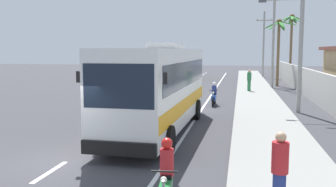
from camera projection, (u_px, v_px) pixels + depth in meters
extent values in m
plane|color=#3A3A3F|center=(64.00, 163.00, 11.80)|extent=(160.00, 160.00, 0.00)
cube|color=gray|center=(264.00, 115.00, 20.23)|extent=(3.20, 90.00, 0.14)
cube|color=white|center=(50.00, 172.00, 10.92)|extent=(0.16, 2.00, 0.01)
cube|color=white|center=(99.00, 141.00, 14.64)|extent=(0.16, 2.00, 0.01)
cube|color=white|center=(127.00, 123.00, 18.36)|extent=(0.16, 2.00, 0.01)
cube|color=white|center=(147.00, 111.00, 22.09)|extent=(0.16, 2.00, 0.01)
cube|color=white|center=(160.00, 102.00, 25.81)|extent=(0.16, 2.00, 0.01)
cube|color=white|center=(170.00, 95.00, 29.53)|extent=(0.16, 2.00, 0.01)
cube|color=white|center=(178.00, 90.00, 33.26)|extent=(0.16, 2.00, 0.01)
cube|color=white|center=(185.00, 86.00, 36.98)|extent=(0.16, 2.00, 0.01)
cube|color=white|center=(190.00, 83.00, 40.70)|extent=(0.16, 2.00, 0.01)
cube|color=white|center=(194.00, 80.00, 44.42)|extent=(0.16, 2.00, 0.01)
cube|color=white|center=(198.00, 78.00, 48.15)|extent=(0.16, 2.00, 0.01)
cube|color=white|center=(201.00, 76.00, 51.87)|extent=(0.16, 2.00, 0.01)
cube|color=white|center=(203.00, 75.00, 55.59)|extent=(0.16, 2.00, 0.01)
cube|color=white|center=(206.00, 73.00, 59.31)|extent=(0.16, 2.00, 0.01)
cube|color=white|center=(207.00, 102.00, 25.80)|extent=(0.14, 70.00, 0.01)
cube|color=#B2B2AD|center=(322.00, 90.00, 23.28)|extent=(0.24, 60.00, 2.19)
cube|color=white|center=(160.00, 86.00, 16.27)|extent=(2.71, 10.58, 3.26)
cube|color=#192333|center=(161.00, 73.00, 16.40)|extent=(2.72, 9.74, 1.04)
cube|color=#192333|center=(118.00, 86.00, 11.15)|extent=(2.27, 0.15, 1.37)
cube|color=orange|center=(160.00, 103.00, 16.36)|extent=(2.74, 10.37, 0.59)
cube|color=black|center=(118.00, 149.00, 11.28)|extent=(2.42, 0.22, 0.44)
cube|color=#B7B7B7|center=(166.00, 46.00, 17.34)|extent=(1.41, 2.35, 0.28)
cube|color=black|center=(165.00, 78.00, 11.02)|extent=(0.12, 0.08, 0.36)
cube|color=black|center=(78.00, 77.00, 11.63)|extent=(0.12, 0.08, 0.36)
cylinder|color=black|center=(168.00, 140.00, 12.61)|extent=(0.34, 1.05, 1.04)
cylinder|color=black|center=(102.00, 137.00, 13.13)|extent=(0.34, 1.05, 1.04)
cylinder|color=black|center=(196.00, 109.00, 19.25)|extent=(0.34, 1.05, 1.04)
cylinder|color=black|center=(152.00, 108.00, 19.77)|extent=(0.34, 1.05, 1.04)
cube|color=gold|center=(179.00, 64.00, 45.96)|extent=(3.13, 11.41, 3.19)
cube|color=#192333|center=(179.00, 59.00, 45.70)|extent=(3.12, 10.51, 1.02)
cube|color=#192333|center=(187.00, 59.00, 51.31)|extent=(2.39, 0.21, 1.34)
cube|color=yellow|center=(179.00, 69.00, 46.04)|extent=(3.16, 11.18, 0.57)
cube|color=black|center=(187.00, 72.00, 51.62)|extent=(2.54, 0.28, 0.44)
cube|color=#B7B7B7|center=(176.00, 50.00, 44.40)|extent=(1.54, 2.55, 0.28)
cube|color=black|center=(177.00, 57.00, 51.43)|extent=(0.12, 0.09, 0.36)
cube|color=black|center=(198.00, 57.00, 50.73)|extent=(0.12, 0.09, 0.36)
cylinder|color=black|center=(176.00, 73.00, 50.25)|extent=(0.37, 1.05, 1.04)
cylinder|color=black|center=(194.00, 74.00, 49.64)|extent=(0.37, 1.05, 1.04)
cylinder|color=black|center=(162.00, 77.00, 43.17)|extent=(0.37, 1.05, 1.04)
cylinder|color=black|center=(183.00, 77.00, 42.56)|extent=(0.37, 1.05, 1.04)
cylinder|color=black|center=(213.00, 102.00, 23.51)|extent=(0.11, 0.60, 0.60)
cylinder|color=black|center=(215.00, 100.00, 24.84)|extent=(0.13, 0.60, 0.60)
cube|color=#1947B2|center=(214.00, 98.00, 24.10)|extent=(0.26, 1.10, 0.36)
cube|color=black|center=(214.00, 94.00, 24.37)|extent=(0.25, 0.60, 0.12)
cylinder|color=gray|center=(213.00, 97.00, 23.60)|extent=(0.06, 0.32, 0.67)
cylinder|color=black|center=(213.00, 90.00, 23.64)|extent=(0.56, 0.05, 0.04)
sphere|color=#EAEACC|center=(213.00, 93.00, 23.54)|extent=(0.14, 0.14, 0.14)
cylinder|color=navy|center=(214.00, 90.00, 24.29)|extent=(0.32, 0.32, 0.56)
sphere|color=white|center=(214.00, 84.00, 24.24)|extent=(0.26, 0.26, 0.26)
cylinder|color=black|center=(169.00, 186.00, 8.99)|extent=(0.19, 0.61, 0.60)
cube|color=black|center=(167.00, 175.00, 8.51)|extent=(0.31, 0.62, 0.12)
cylinder|color=black|center=(164.00, 171.00, 7.77)|extent=(0.56, 0.10, 0.04)
sphere|color=#EAEACC|center=(164.00, 180.00, 7.67)|extent=(0.14, 0.14, 0.14)
cylinder|color=red|center=(167.00, 162.00, 8.43)|extent=(0.32, 0.32, 0.63)
sphere|color=red|center=(167.00, 143.00, 8.38)|extent=(0.26, 0.26, 0.26)
cylinder|color=red|center=(280.00, 157.00, 7.79)|extent=(0.36, 0.36, 0.67)
sphere|color=tan|center=(281.00, 137.00, 7.74)|extent=(0.23, 0.23, 0.23)
cylinder|color=#2D7A47|center=(249.00, 86.00, 31.65)|extent=(0.28, 0.28, 0.89)
cylinder|color=#2D7A47|center=(249.00, 77.00, 31.55)|extent=(0.36, 0.36, 0.70)
sphere|color=tan|center=(249.00, 71.00, 31.50)|extent=(0.25, 0.25, 0.25)
cylinder|color=#9E9E99|center=(301.00, 35.00, 20.89)|extent=(0.24, 0.24, 8.95)
cylinder|color=#9E9E99|center=(282.00, 0.00, 20.87)|extent=(2.20, 0.09, 0.09)
cube|color=#4C4C51|center=(262.00, 1.00, 21.09)|extent=(0.44, 0.24, 0.14)
cylinder|color=#9E9E99|center=(274.00, 34.00, 35.13)|extent=(0.24, 0.24, 10.24)
cylinder|color=#9E9E99|center=(264.00, 45.00, 49.48)|extent=(0.24, 0.24, 8.78)
cube|color=#9E9E99|center=(264.00, 20.00, 49.11)|extent=(2.19, 0.12, 0.12)
cylinder|color=#4C4742|center=(258.00, 20.00, 49.27)|extent=(0.08, 0.08, 0.16)
cylinder|color=#4C4742|center=(271.00, 19.00, 48.93)|extent=(0.08, 0.08, 0.16)
cylinder|color=brown|center=(291.00, 50.00, 42.05)|extent=(0.27, 0.27, 7.39)
ellipsoid|color=#3D893D|center=(298.00, 18.00, 41.62)|extent=(1.53, 0.60, 0.65)
ellipsoid|color=#3D893D|center=(294.00, 20.00, 42.16)|extent=(0.99, 1.40, 0.87)
ellipsoid|color=#3D893D|center=(291.00, 20.00, 42.32)|extent=(0.46, 1.44, 0.84)
ellipsoid|color=#3D893D|center=(286.00, 20.00, 42.13)|extent=(1.36, 1.08, 0.87)
ellipsoid|color=#3D893D|center=(287.00, 18.00, 41.36)|extent=(1.45, 1.13, 0.59)
ellipsoid|color=#3D893D|center=(292.00, 18.00, 40.94)|extent=(0.50, 1.53, 0.62)
ellipsoid|color=#3D893D|center=(296.00, 19.00, 41.06)|extent=(1.13, 1.32, 0.89)
sphere|color=brown|center=(292.00, 16.00, 41.62)|extent=(0.56, 0.56, 0.56)
cylinder|color=brown|center=(278.00, 54.00, 37.06)|extent=(0.29, 0.29, 6.41)
ellipsoid|color=#337F33|center=(288.00, 23.00, 36.44)|extent=(1.76, 0.57, 0.56)
ellipsoid|color=#337F33|center=(282.00, 26.00, 37.34)|extent=(1.02, 1.58, 0.96)
ellipsoid|color=#337F33|center=(272.00, 25.00, 37.27)|extent=(1.60, 1.19, 0.78)
ellipsoid|color=#337F33|center=(274.00, 25.00, 36.32)|extent=(1.36, 1.37, 1.00)
ellipsoid|color=#337F33|center=(282.00, 24.00, 35.93)|extent=(0.69, 1.69, 0.82)
sphere|color=brown|center=(279.00, 22.00, 36.69)|extent=(0.56, 0.56, 0.56)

